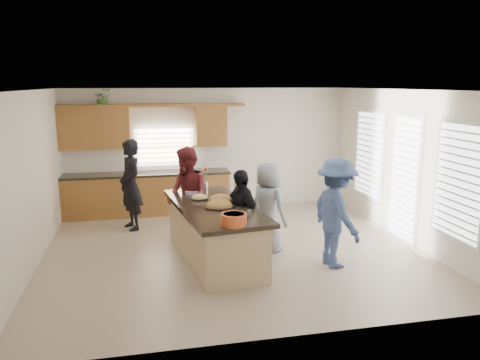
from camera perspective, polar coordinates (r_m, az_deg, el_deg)
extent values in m
plane|color=tan|center=(8.42, -0.86, -8.48)|extent=(6.50, 6.50, 0.00)
cube|color=silver|center=(10.97, -3.94, 3.79)|extent=(6.50, 0.02, 2.80)
cube|color=silver|center=(5.22, 5.56, -5.15)|extent=(6.50, 0.02, 2.80)
cube|color=silver|center=(8.08, -24.12, -0.07)|extent=(0.02, 6.00, 2.80)
cube|color=silver|center=(9.23, 19.32, 1.66)|extent=(0.02, 6.00, 2.80)
cube|color=white|center=(7.90, -0.92, 10.94)|extent=(6.50, 6.00, 0.02)
cube|color=#99662C|center=(10.73, -11.19, -1.75)|extent=(3.65, 0.62, 0.90)
cube|color=black|center=(10.63, -11.29, 0.74)|extent=(3.70, 0.65, 0.05)
cube|color=#99662C|center=(10.66, -17.34, 6.04)|extent=(1.50, 0.36, 0.90)
cube|color=#99662C|center=(10.73, -3.58, 6.58)|extent=(0.70, 0.36, 0.90)
cube|color=#99662C|center=(10.59, -10.54, 8.94)|extent=(4.05, 0.40, 0.06)
cube|color=olive|center=(10.82, -9.18, 3.97)|extent=(1.35, 0.08, 0.85)
cube|color=white|center=(10.33, 15.47, 3.05)|extent=(0.06, 1.10, 1.75)
cube|color=white|center=(9.17, 19.39, 0.16)|extent=(0.06, 0.85, 2.25)
cube|color=white|center=(7.91, 25.11, -0.20)|extent=(0.06, 1.10, 1.75)
cube|color=tan|center=(7.84, -3.14, -6.64)|extent=(1.33, 2.61, 0.88)
cube|color=black|center=(7.70, -3.18, -3.29)|extent=(1.51, 2.83, 0.07)
cube|color=black|center=(7.98, -3.10, -9.37)|extent=(1.24, 2.52, 0.08)
cylinder|color=black|center=(7.53, -2.58, -3.26)|extent=(0.48, 0.48, 0.02)
ellipsoid|color=#A67B34|center=(7.53, -2.58, -3.13)|extent=(0.43, 0.43, 0.20)
cylinder|color=black|center=(7.89, -2.29, -2.56)|extent=(0.47, 0.47, 0.02)
ellipsoid|color=#A67B34|center=(7.89, -2.29, -2.44)|extent=(0.42, 0.42, 0.19)
cylinder|color=black|center=(8.08, -4.96, -2.26)|extent=(0.31, 0.31, 0.02)
ellipsoid|color=#E1BA60|center=(8.07, -4.96, -2.14)|extent=(0.28, 0.28, 0.12)
cylinder|color=#D35126|center=(6.57, -0.75, -4.83)|extent=(0.36, 0.36, 0.17)
cylinder|color=beige|center=(6.56, -0.76, -4.29)|extent=(0.30, 0.30, 0.04)
cylinder|color=white|center=(7.04, 1.11, -4.04)|extent=(0.07, 0.07, 0.09)
cylinder|color=#CB9AE1|center=(8.49, -5.89, -1.49)|extent=(0.25, 0.25, 0.05)
cylinder|color=silver|center=(8.75, -4.33, -0.72)|extent=(0.12, 0.12, 0.16)
imported|color=#396D2B|center=(10.60, -16.40, 9.56)|extent=(0.42, 0.39, 0.39)
imported|color=black|center=(9.60, -13.20, -0.58)|extent=(0.65, 0.78, 1.82)
imported|color=maroon|center=(8.52, -6.43, -2.00)|extent=(0.91, 1.04, 1.80)
imported|color=black|center=(7.75, 0.11, -4.31)|extent=(0.68, 0.98, 1.54)
imported|color=#3A4E7F|center=(7.61, 11.64, -3.95)|extent=(0.82, 1.23, 1.77)
imported|color=gray|center=(8.17, 3.38, -3.30)|extent=(0.81, 0.92, 1.59)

